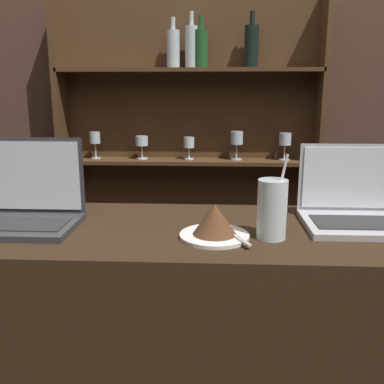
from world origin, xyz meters
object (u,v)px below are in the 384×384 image
object	(u,v)px
laptop_far	(356,208)
cake_plate	(215,223)
water_glass	(272,209)
laptop_near	(27,206)

from	to	relation	value
laptop_far	cake_plate	world-z (taller)	laptop_far
cake_plate	water_glass	bearing A→B (deg)	2.13
cake_plate	laptop_far	bearing A→B (deg)	19.37
laptop_near	laptop_far	bearing A→B (deg)	3.74
laptop_far	cake_plate	bearing A→B (deg)	-160.63
laptop_far	cake_plate	distance (m)	0.44
laptop_far	water_glass	bearing A→B (deg)	-152.04
laptop_near	water_glass	distance (m)	0.71
laptop_far	water_glass	world-z (taller)	same
laptop_near	water_glass	world-z (taller)	laptop_near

